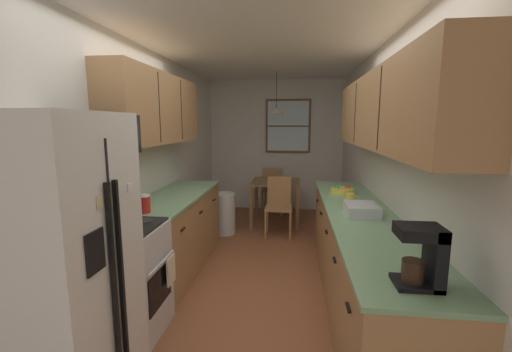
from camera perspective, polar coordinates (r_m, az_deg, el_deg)
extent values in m
plane|color=brown|center=(4.27, 1.16, -14.56)|extent=(12.00, 12.00, 0.00)
cube|color=silver|center=(4.28, -17.09, 2.81)|extent=(0.10, 9.00, 2.55)
cube|color=silver|center=(4.04, 20.66, 2.26)|extent=(0.10, 9.00, 2.55)
cube|color=silver|center=(6.57, 3.45, 5.27)|extent=(4.40, 0.10, 2.55)
cube|color=white|center=(4.01, 1.29, 21.71)|extent=(4.40, 9.00, 0.08)
cube|color=white|center=(2.28, -30.87, -13.46)|extent=(0.67, 0.75, 1.78)
cube|color=black|center=(2.12, -23.22, -16.14)|extent=(0.01, 0.01, 1.60)
cube|color=black|center=(2.09, -23.44, -16.63)|extent=(0.02, 0.02, 1.14)
cube|color=black|center=(2.15, -22.34, -15.78)|extent=(0.02, 0.02, 1.14)
cube|color=black|center=(1.91, -26.13, -11.74)|extent=(0.01, 0.15, 0.22)
cube|color=beige|center=(1.90, -25.46, -4.09)|extent=(0.01, 0.05, 0.07)
cube|color=white|center=(2.16, -21.14, -1.92)|extent=(0.01, 0.04, 0.05)
cube|color=silver|center=(3.00, -22.11, -16.62)|extent=(0.62, 0.60, 0.90)
cube|color=black|center=(2.88, -16.29, -18.06)|extent=(0.01, 0.42, 0.30)
cube|color=silver|center=(2.78, -16.00, -14.27)|extent=(0.02, 0.48, 0.02)
cube|color=black|center=(2.83, -22.68, -8.18)|extent=(0.59, 0.57, 0.02)
cube|color=silver|center=(2.95, -27.55, -6.00)|extent=(0.06, 0.60, 0.20)
cylinder|color=#2D2D2D|center=(2.79, -26.55, -8.36)|extent=(0.15, 0.15, 0.01)
cylinder|color=#2D2D2D|center=(3.00, -23.82, -6.97)|extent=(0.15, 0.15, 0.01)
cylinder|color=#2D2D2D|center=(2.65, -21.42, -8.92)|extent=(0.15, 0.15, 0.01)
cylinder|color=#2D2D2D|center=(2.87, -18.96, -7.39)|extent=(0.15, 0.15, 0.01)
cube|color=black|center=(2.78, -25.77, 6.42)|extent=(0.38, 0.63, 0.31)
cube|color=black|center=(2.62, -22.90, 6.50)|extent=(0.01, 0.38, 0.20)
cube|color=#2D2D33|center=(2.87, -20.18, 6.83)|extent=(0.01, 0.13, 0.20)
cube|color=#A87A4C|center=(4.05, -13.70, -9.60)|extent=(0.60, 1.87, 0.87)
cube|color=#7AA87A|center=(3.93, -13.95, -3.37)|extent=(0.63, 1.89, 0.03)
cube|color=black|center=(3.31, -12.51, -9.00)|extent=(0.02, 0.10, 0.01)
cube|color=black|center=(3.88, -9.49, -6.21)|extent=(0.02, 0.10, 0.01)
cube|color=black|center=(4.46, -7.27, -4.13)|extent=(0.02, 0.10, 0.01)
cube|color=#A87A4C|center=(3.85, -16.78, 11.07)|extent=(0.32, 1.97, 0.75)
cube|color=#2D2319|center=(3.49, -16.41, 11.32)|extent=(0.01, 0.01, 0.69)
cube|color=#2D2319|center=(4.09, -12.81, 11.09)|extent=(0.01, 0.01, 0.69)
cube|color=#A87A4C|center=(3.36, 17.41, -13.72)|extent=(0.60, 3.25, 0.87)
cube|color=#7AA87A|center=(3.22, 17.79, -6.31)|extent=(0.63, 3.27, 0.03)
cube|color=black|center=(2.04, 15.69, -21.11)|extent=(0.02, 0.10, 0.01)
cube|color=black|center=(2.62, 13.45, -13.98)|extent=(0.02, 0.10, 0.01)
cube|color=black|center=(3.23, 12.11, -9.46)|extent=(0.02, 0.10, 0.01)
cube|color=black|center=(3.85, 11.22, -6.38)|extent=(0.02, 0.10, 0.01)
cube|color=black|center=(4.48, 10.58, -4.16)|extent=(0.02, 0.10, 0.01)
cube|color=#A87A4C|center=(3.09, 21.42, 10.47)|extent=(0.32, 2.95, 0.65)
cube|color=#2D2319|center=(2.58, 20.60, 10.89)|extent=(0.01, 0.01, 0.59)
cube|color=#2D2319|center=(3.54, 16.82, 10.46)|extent=(0.01, 0.01, 0.59)
cube|color=brown|center=(5.62, 3.44, -1.02)|extent=(0.81, 0.79, 0.03)
cube|color=brown|center=(5.37, -0.85, -5.53)|extent=(0.06, 0.06, 0.71)
cube|color=brown|center=(5.33, 7.22, -5.73)|extent=(0.06, 0.06, 0.71)
cube|color=brown|center=(6.08, 0.07, -3.78)|extent=(0.06, 0.06, 0.71)
cube|color=brown|center=(6.05, 7.17, -3.94)|extent=(0.06, 0.06, 0.71)
cube|color=#A87A4C|center=(5.01, 3.94, -5.52)|extent=(0.40, 0.40, 0.04)
cube|color=#A87A4C|center=(5.14, 4.05, -2.58)|extent=(0.37, 0.03, 0.45)
cylinder|color=#A87A4C|center=(4.90, 5.97, -8.75)|extent=(0.04, 0.04, 0.43)
cylinder|color=#A87A4C|center=(4.91, 1.67, -8.65)|extent=(0.04, 0.04, 0.43)
cylinder|color=#A87A4C|center=(5.25, 6.00, -7.53)|extent=(0.04, 0.04, 0.43)
cylinder|color=#A87A4C|center=(5.26, 2.00, -7.44)|extent=(0.04, 0.04, 0.43)
cube|color=#A87A4C|center=(6.34, 3.04, -2.40)|extent=(0.42, 0.42, 0.04)
cube|color=#A87A4C|center=(6.12, 2.83, -0.67)|extent=(0.37, 0.06, 0.45)
cylinder|color=#A87A4C|center=(6.59, 1.65, -4.02)|extent=(0.04, 0.04, 0.43)
cylinder|color=#A87A4C|center=(6.55, 4.81, -4.14)|extent=(0.04, 0.04, 0.43)
cylinder|color=#A87A4C|center=(6.24, 1.14, -4.78)|extent=(0.04, 0.04, 0.43)
cylinder|color=#A87A4C|center=(6.19, 4.48, -4.91)|extent=(0.04, 0.04, 0.43)
cylinder|color=black|center=(5.56, 3.59, 14.74)|extent=(0.01, 0.01, 0.58)
cone|color=beige|center=(5.53, 3.56, 11.23)|extent=(0.26, 0.26, 0.10)
sphere|color=white|center=(5.53, 3.56, 11.44)|extent=(0.06, 0.06, 0.06)
cube|color=brown|center=(6.48, 5.58, 8.61)|extent=(0.86, 0.04, 1.03)
cube|color=silver|center=(6.46, 5.58, 8.61)|extent=(0.78, 0.01, 0.95)
cube|color=brown|center=(6.46, 5.58, 8.61)|extent=(0.78, 0.02, 0.03)
cylinder|color=silver|center=(5.20, -5.50, -6.47)|extent=(0.34, 0.34, 0.64)
cylinder|color=red|center=(3.21, -18.88, -4.72)|extent=(0.12, 0.12, 0.15)
cylinder|color=white|center=(3.19, -18.96, -3.25)|extent=(0.12, 0.12, 0.02)
cube|color=beige|center=(2.96, -14.55, -15.51)|extent=(0.02, 0.16, 0.24)
cube|color=black|center=(1.94, 25.99, -16.39)|extent=(0.22, 0.18, 0.02)
cube|color=black|center=(1.91, 28.61, -12.24)|extent=(0.06, 0.18, 0.32)
cube|color=black|center=(1.85, 26.59, -8.68)|extent=(0.22, 0.18, 0.06)
cylinder|color=#331E14|center=(1.91, 25.55, -14.61)|extent=(0.11, 0.11, 0.11)
cylinder|color=#E5CC4C|center=(3.58, 16.08, -3.64)|extent=(0.09, 0.09, 0.10)
torus|color=#E5CC4C|center=(3.59, 16.96, -3.58)|extent=(0.05, 0.01, 0.05)
cylinder|color=#E5D14C|center=(4.02, 14.74, -2.46)|extent=(0.27, 0.27, 0.06)
cylinder|color=black|center=(4.02, 14.75, -2.25)|extent=(0.22, 0.22, 0.03)
sphere|color=red|center=(4.03, 15.61, -2.00)|extent=(0.06, 0.06, 0.06)
sphere|color=green|center=(4.01, 13.89, -1.98)|extent=(0.06, 0.06, 0.06)
cube|color=silver|center=(3.12, 17.84, -5.56)|extent=(0.28, 0.34, 0.10)
cylinder|color=#E0D14C|center=(5.69, 4.14, -0.42)|extent=(0.20, 0.20, 0.06)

